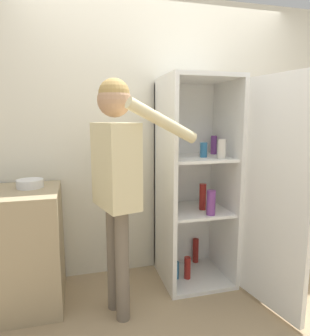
% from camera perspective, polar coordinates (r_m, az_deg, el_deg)
% --- Properties ---
extents(ground_plane, '(12.00, 12.00, 0.00)m').
position_cam_1_polar(ground_plane, '(2.43, 7.13, -27.93)').
color(ground_plane, tan).
extents(wall_back, '(7.00, 0.06, 2.55)m').
position_cam_1_polar(wall_back, '(2.86, 0.32, 5.56)').
color(wall_back, silver).
rests_on(wall_back, ground_plane).
extents(refrigerator, '(0.76, 1.19, 1.82)m').
position_cam_1_polar(refrigerator, '(2.64, 10.39, -3.17)').
color(refrigerator, white).
rests_on(refrigerator, ground_plane).
extents(person, '(0.74, 0.51, 1.74)m').
position_cam_1_polar(person, '(2.13, -7.27, 0.19)').
color(person, '#726656').
rests_on(person, ground_plane).
extents(counter, '(0.79, 0.63, 0.93)m').
position_cam_1_polar(counter, '(2.65, -26.12, -13.82)').
color(counter, tan).
rests_on(counter, ground_plane).
extents(bowl, '(0.20, 0.20, 0.07)m').
position_cam_1_polar(bowl, '(2.55, -22.70, -2.75)').
color(bowl, white).
rests_on(bowl, counter).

